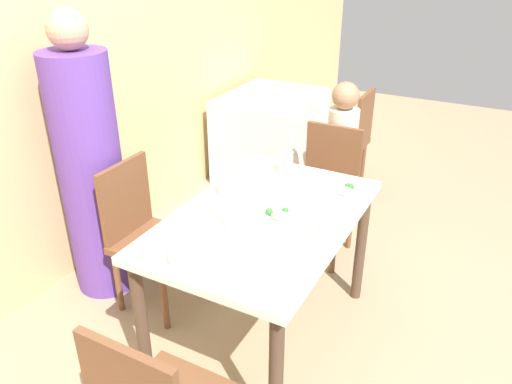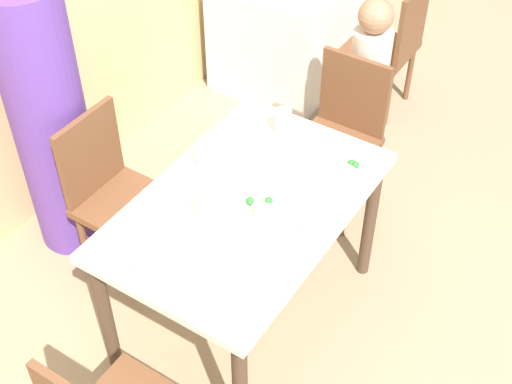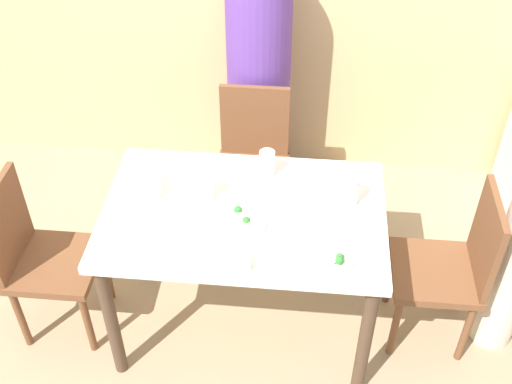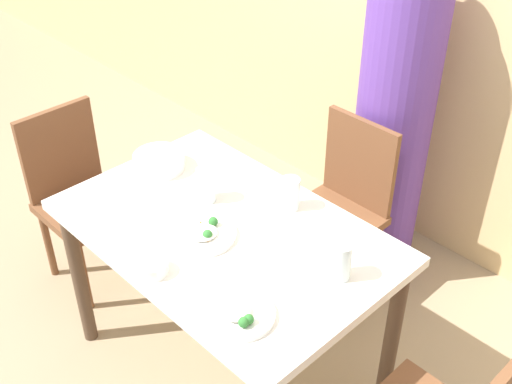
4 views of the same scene
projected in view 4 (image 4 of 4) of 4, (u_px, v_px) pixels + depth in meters
ground_plane at (229, 365)px, 2.79m from camera, size 10.00×10.00×0.00m
dining_table at (225, 248)px, 2.41m from camera, size 1.24×0.80×0.76m
chair_adult_spot at (340, 205)px, 2.96m from camera, size 0.40×0.40×0.87m
chair_empty_left at (79, 193)px, 3.04m from camera, size 0.40×0.40×0.87m
person_adult at (393, 124)px, 3.00m from camera, size 0.36×0.36×1.65m
bowl_curry at (159, 161)px, 2.66m from camera, size 0.21×0.21×0.07m
plate_rice_adult at (203, 234)px, 2.30m from camera, size 0.24×0.24×0.05m
plate_rice_child at (240, 315)px, 1.98m from camera, size 0.22×0.22×0.05m
bowl_rice_small at (153, 267)px, 2.14m from camera, size 0.10×0.10×0.05m
glass_water_tall at (290, 194)px, 2.42m from camera, size 0.07×0.07×0.13m
glass_water_short at (206, 185)px, 2.46m from camera, size 0.08×0.08×0.14m
glass_water_center at (340, 261)px, 2.10m from camera, size 0.07×0.07×0.14m
fork_steel at (236, 182)px, 2.59m from camera, size 0.18×0.07×0.01m
spoon_steel at (330, 232)px, 2.33m from camera, size 0.17×0.10×0.01m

